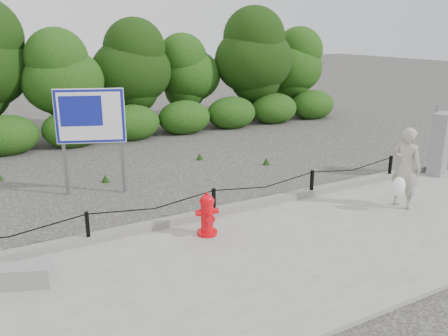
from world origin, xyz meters
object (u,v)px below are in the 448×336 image
fire_hydrant (207,215)px  pedestrian (405,169)px  utility_cabinet (440,144)px  advertising_sign (90,121)px  concrete_block (18,276)px

fire_hydrant → pedestrian: 4.32m
fire_hydrant → pedestrian: bearing=-1.6°
fire_hydrant → utility_cabinet: utility_cabinet is taller
utility_cabinet → advertising_sign: bearing=137.4°
fire_hydrant → pedestrian: pedestrian is taller
pedestrian → advertising_sign: advertising_sign is taller
pedestrian → advertising_sign: bearing=38.0°
concrete_block → advertising_sign: size_ratio=0.40×
fire_hydrant → pedestrian: size_ratio=0.47×
utility_cabinet → advertising_sign: 8.64m
pedestrian → concrete_block: pedestrian is taller
fire_hydrant → utility_cabinet: 6.93m
concrete_block → advertising_sign: 4.48m
concrete_block → utility_cabinet: 10.20m
advertising_sign → fire_hydrant: bearing=-49.6°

